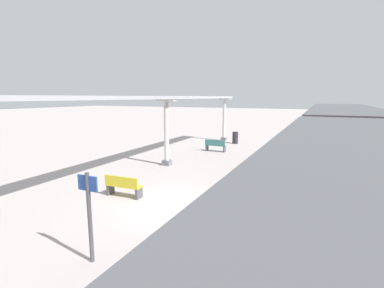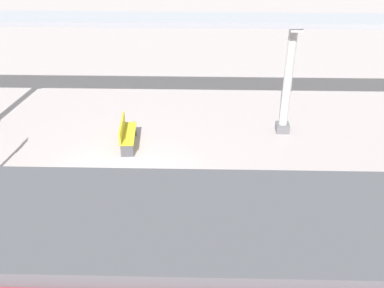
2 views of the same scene
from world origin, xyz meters
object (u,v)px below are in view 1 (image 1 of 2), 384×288
Objects in this scene: canopy_pillar_second at (166,132)px; bench_near_end at (215,145)px; platform_info_sign at (89,209)px; canopy_pillar_nearest at (224,119)px; train_near_carriage at (340,147)px; bench_far_end at (123,186)px; trash_bin at (235,138)px.

canopy_pillar_second is 5.36m from bench_near_end.
canopy_pillar_second is 9.64m from platform_info_sign.
train_near_carriage is at bearing 128.91° from canopy_pillar_nearest.
canopy_pillar_second is at bearing 77.64° from bench_near_end.
bench_far_end is at bearing 101.49° from canopy_pillar_second.
canopy_pillar_second is 3.82× the size of trash_bin.
train_near_carriage is 11.85× the size of trash_bin.
canopy_pillar_nearest is at bearing -90.00° from canopy_pillar_second.
canopy_pillar_nearest is 19.57m from platform_info_sign.
train_near_carriage is at bearing -122.94° from platform_info_sign.
canopy_pillar_nearest is 1.72× the size of platform_info_sign.
bench_near_end is 14.30m from platform_info_sign.
canopy_pillar_second is 1.72× the size of platform_info_sign.
canopy_pillar_nearest is 2.31m from trash_bin.
bench_far_end is (-1.07, 5.24, -1.48)m from canopy_pillar_second.
canopy_pillar_nearest is (8.71, -10.79, 0.09)m from train_near_carriage.
canopy_pillar_second is 9.28m from trash_bin.
canopy_pillar_second is at bearing -70.53° from platform_info_sign.
train_near_carriage is 5.33× the size of platform_info_sign.
platform_info_sign is at bearing 109.47° from canopy_pillar_second.
platform_info_sign is (-2.10, 14.11, 0.89)m from bench_near_end.
canopy_pillar_nearest is 2.52× the size of bench_near_end.
bench_near_end is 4.03m from trash_bin.
bench_far_end is 1.54× the size of trash_bin.
canopy_pillar_second is at bearing -78.51° from bench_far_end.
train_near_carriage is 7.80× the size of bench_near_end.
bench_far_end is (7.65, 4.66, -1.38)m from train_near_carriage.
trash_bin is (-0.30, -4.02, 0.05)m from bench_near_end.
bench_near_end is at bearing -102.36° from canopy_pillar_second.
trash_bin is at bearing -52.80° from train_near_carriage.
canopy_pillar_second reaches higher than platform_info_sign.
trash_bin reaches higher than bench_far_end.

